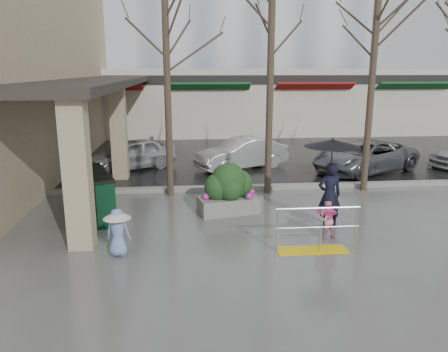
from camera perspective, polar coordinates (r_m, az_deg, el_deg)
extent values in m
plane|color=#51514F|center=(11.03, 3.05, -7.43)|extent=(120.00, 120.00, 0.00)
cube|color=black|center=(32.45, -2.56, 6.73)|extent=(120.00, 36.00, 0.01)
cube|color=gray|center=(14.78, 0.83, -1.56)|extent=(120.00, 0.30, 0.15)
cube|color=#2D2823|center=(18.46, -15.86, 12.16)|extent=(2.80, 18.00, 0.25)
cube|color=tan|center=(10.20, -18.61, 0.39)|extent=(0.55, 0.55, 3.50)
cube|color=tan|center=(16.49, -13.58, 5.61)|extent=(0.55, 0.55, 3.50)
cube|color=beige|center=(28.46, 1.88, 9.78)|extent=(34.00, 6.00, 4.00)
cube|color=maroon|center=(25.69, -15.58, 10.76)|extent=(4.50, 1.68, 0.87)
cube|color=#0F4C1E|center=(25.34, -1.85, 11.22)|extent=(4.50, 1.68, 0.87)
cube|color=maroon|center=(26.39, 11.52, 11.05)|extent=(4.50, 1.68, 0.87)
cube|color=#0F4C1E|center=(28.68, 23.28, 10.43)|extent=(4.50, 1.68, 0.87)
cube|color=black|center=(25.52, 2.73, 12.46)|extent=(34.00, 0.35, 0.50)
cube|color=yellow|center=(10.21, 11.37, -9.43)|extent=(1.60, 0.50, 0.02)
cylinder|color=silver|center=(9.83, 7.00, -7.09)|extent=(0.05, 0.05, 1.00)
cylinder|color=silver|center=(10.08, 12.60, -6.79)|extent=(0.05, 0.05, 1.00)
cylinder|color=silver|center=(10.35, 16.85, -6.51)|extent=(0.05, 0.05, 1.00)
cylinder|color=silver|center=(9.89, 12.20, -4.11)|extent=(1.90, 0.06, 0.06)
cylinder|color=silver|center=(10.04, 12.07, -6.55)|extent=(1.90, 0.04, 0.04)
cylinder|color=#382B21|center=(13.79, -7.40, 11.24)|extent=(0.22, 0.22, 6.80)
cylinder|color=#382B21|center=(14.04, 6.04, 11.73)|extent=(0.22, 0.22, 7.00)
cylinder|color=#382B21|center=(15.04, 18.64, 10.28)|extent=(0.22, 0.22, 6.50)
imported|color=black|center=(11.44, 13.60, -2.47)|extent=(0.66, 0.47, 1.72)
cylinder|color=black|center=(11.22, 13.86, 1.90)|extent=(0.02, 0.02, 1.09)
cone|color=black|center=(11.14, 13.99, 4.20)|extent=(1.41, 1.41, 0.18)
sphere|color=black|center=(11.13, 14.03, 4.75)|extent=(0.05, 0.05, 0.05)
imported|color=pink|center=(10.84, 13.21, -5.55)|extent=(0.52, 0.45, 0.93)
cylinder|color=black|center=(10.78, 13.26, -4.70)|extent=(0.02, 0.02, 0.40)
cone|color=#D12168|center=(10.75, 13.29, -4.13)|extent=(0.49, 0.49, 0.18)
sphere|color=black|center=(10.72, 13.33, -3.57)|extent=(0.05, 0.05, 0.05)
imported|color=#738ACC|center=(9.84, -13.68, -7.15)|extent=(0.58, 0.43, 1.07)
cylinder|color=black|center=(9.75, -13.76, -5.78)|extent=(0.02, 0.02, 0.50)
cone|color=beige|center=(9.70, -13.81, -4.88)|extent=(0.61, 0.61, 0.18)
sphere|color=black|center=(9.67, -13.85, -4.26)|extent=(0.05, 0.05, 0.05)
cube|color=gray|center=(12.43, 0.55, -3.79)|extent=(1.80, 1.17, 0.46)
ellipsoid|color=#11381A|center=(12.24, 0.56, -0.73)|extent=(1.01, 0.91, 1.07)
sphere|color=#11381A|center=(12.16, -0.91, -1.45)|extent=(0.73, 0.73, 0.73)
sphere|color=#11381A|center=(12.44, 1.98, -1.03)|extent=(0.77, 0.77, 0.77)
cube|color=#0B311C|center=(11.70, -15.30, -3.60)|extent=(0.62, 0.62, 1.18)
cube|color=black|center=(11.53, -15.50, -0.54)|extent=(0.66, 0.66, 0.09)
cube|color=black|center=(12.26, -15.79, -2.83)|extent=(0.62, 0.62, 1.18)
cube|color=black|center=(12.09, -15.99, 0.09)|extent=(0.66, 0.66, 0.09)
cube|color=#0C3619|center=(12.82, -16.25, -2.14)|extent=(0.62, 0.62, 1.18)
cube|color=black|center=(12.66, -16.44, 0.66)|extent=(0.66, 0.66, 0.09)
cube|color=black|center=(13.38, -16.66, -1.50)|extent=(0.62, 0.62, 1.18)
cube|color=black|center=(13.23, -16.85, 1.19)|extent=(0.66, 0.66, 0.09)
imported|color=#B2B2B7|center=(18.11, -12.11, 2.80)|extent=(3.94, 3.16, 1.26)
imported|color=silver|center=(17.90, 2.38, 2.97)|extent=(4.03, 2.83, 1.26)
imported|color=slate|center=(18.14, 17.93, 2.45)|extent=(4.99, 3.94, 1.26)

